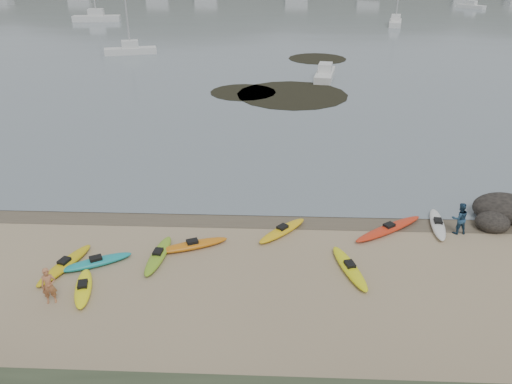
{
  "coord_description": "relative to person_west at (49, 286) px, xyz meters",
  "views": [
    {
      "loc": [
        1.04,
        -24.42,
        13.39
      ],
      "look_at": [
        0.0,
        0.0,
        1.5
      ],
      "focal_mm": 35.0,
      "sensor_mm": 36.0,
      "label": 1
    }
  ],
  "objects": [
    {
      "name": "far_hills",
      "position": [
        47.66,
        201.87,
        -16.76
      ],
      "size": [
        550.0,
        135.0,
        80.0
      ],
      "color": "#384235",
      "rests_on": "ground"
    },
    {
      "name": "kayaks",
      "position": [
        7.83,
        4.19,
        -0.66
      ],
      "size": [
        19.96,
        9.6,
        0.34
      ],
      "color": "yellow",
      "rests_on": "ground"
    },
    {
      "name": "person_west",
      "position": [
        0.0,
        0.0,
        0.0
      ],
      "size": [
        0.7,
        0.57,
        1.67
      ],
      "primitive_type": "imported",
      "rotation": [
        0.0,
        0.0,
        0.31
      ],
      "color": "#BF764C",
      "rests_on": "ground"
    },
    {
      "name": "kelp_mats",
      "position": [
        10.88,
        38.89,
        -0.81
      ],
      "size": [
        16.29,
        28.53,
        0.04
      ],
      "color": "black",
      "rests_on": "water"
    },
    {
      "name": "ground",
      "position": [
        8.28,
        7.9,
        -0.83
      ],
      "size": [
        600.0,
        600.0,
        0.0
      ],
      "primitive_type": "plane",
      "color": "tan",
      "rests_on": "ground"
    },
    {
      "name": "moored_boats",
      "position": [
        5.37,
        82.41,
        -0.27
      ],
      "size": [
        94.32,
        85.17,
        1.33
      ],
      "color": "silver",
      "rests_on": "ground"
    },
    {
      "name": "wet_sand",
      "position": [
        8.28,
        7.6,
        -0.83
      ],
      "size": [
        60.0,
        60.0,
        0.0
      ],
      "primitive_type": "plane",
      "color": "brown",
      "rests_on": "ground"
    },
    {
      "name": "person_east",
      "position": [
        18.91,
        6.52,
        0.04
      ],
      "size": [
        0.92,
        0.75,
        1.74
      ],
      "primitive_type": "imported",
      "rotation": [
        0.0,
        0.0,
        3.25
      ],
      "color": "navy",
      "rests_on": "ground"
    }
  ]
}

